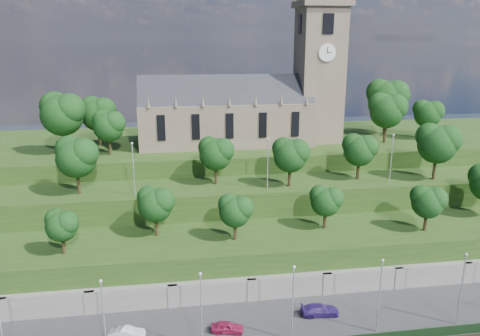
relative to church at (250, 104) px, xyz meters
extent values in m
cube|color=#2D2D30|center=(-0.79, -39.98, -21.52)|extent=(160.00, 12.00, 2.00)
cube|color=slate|center=(-0.79, -33.98, -20.02)|extent=(160.00, 2.00, 5.00)
cube|color=slate|center=(-35.79, -34.78, -20.02)|extent=(1.20, 0.60, 5.00)
cube|color=slate|center=(-25.79, -34.78, -20.02)|extent=(1.20, 0.60, 5.00)
cube|color=slate|center=(-15.79, -34.78, -20.02)|extent=(1.20, 0.60, 5.00)
cube|color=slate|center=(-5.79, -34.78, -20.02)|extent=(1.20, 0.60, 5.00)
cube|color=slate|center=(4.21, -34.78, -20.02)|extent=(1.20, 0.60, 5.00)
cube|color=slate|center=(14.21, -34.78, -20.02)|extent=(1.20, 0.60, 5.00)
cube|color=slate|center=(24.21, -34.78, -20.02)|extent=(1.20, 0.60, 5.00)
cube|color=#213C14|center=(-0.79, -27.98, -18.52)|extent=(160.00, 12.00, 8.00)
cube|color=#213C14|center=(-0.79, -16.98, -16.52)|extent=(160.00, 10.00, 12.00)
cube|color=#213C14|center=(-0.79, 4.02, -15.02)|extent=(160.00, 32.00, 15.00)
cube|color=brown|center=(-4.79, 0.02, -3.52)|extent=(32.00, 12.00, 8.00)
cube|color=#212328|center=(-4.79, 0.02, 0.48)|extent=(32.00, 10.18, 10.18)
cone|color=brown|center=(-18.79, -5.98, 1.38)|extent=(0.70, 0.70, 1.80)
cone|color=brown|center=(-14.12, -5.98, 1.38)|extent=(0.70, 0.70, 1.80)
cone|color=brown|center=(-9.46, -5.98, 1.38)|extent=(0.70, 0.70, 1.80)
cone|color=brown|center=(-4.79, -5.98, 1.38)|extent=(0.70, 0.70, 1.80)
cone|color=brown|center=(-0.12, -5.98, 1.38)|extent=(0.70, 0.70, 1.80)
cone|color=brown|center=(4.54, -5.98, 1.38)|extent=(0.70, 0.70, 1.80)
cone|color=brown|center=(9.21, -5.98, 1.38)|extent=(0.70, 0.70, 1.80)
cube|color=black|center=(-16.79, -6.06, -3.02)|extent=(1.40, 0.25, 4.50)
cube|color=black|center=(-10.79, -6.06, -3.02)|extent=(1.40, 0.25, 4.50)
cube|color=black|center=(-4.79, -6.06, -3.02)|extent=(1.40, 0.25, 4.50)
cube|color=black|center=(1.21, -6.06, -3.02)|extent=(1.40, 0.25, 4.50)
cube|color=black|center=(7.21, -6.06, -3.02)|extent=(1.40, 0.25, 4.50)
cube|color=brown|center=(13.21, 0.02, 4.98)|extent=(8.00, 8.00, 25.00)
cube|color=brown|center=(13.21, 0.02, 18.08)|extent=(9.20, 9.20, 1.20)
cube|color=black|center=(13.21, -4.06, 14.48)|extent=(2.00, 0.25, 3.50)
cube|color=black|center=(13.21, 4.10, 14.48)|extent=(2.00, 0.25, 3.50)
cube|color=black|center=(9.13, 0.02, 14.48)|extent=(0.25, 2.00, 3.50)
cube|color=black|center=(17.29, 0.02, 14.48)|extent=(0.25, 2.00, 3.50)
cylinder|color=white|center=(13.21, -4.10, 9.48)|extent=(3.20, 0.30, 3.20)
cylinder|color=white|center=(17.33, 0.02, 9.48)|extent=(0.30, 3.20, 3.20)
cube|color=black|center=(13.21, -4.28, 9.98)|extent=(0.12, 0.05, 1.10)
cube|color=black|center=(13.61, -4.28, 9.48)|extent=(0.80, 0.05, 0.12)
cylinder|color=black|center=(-29.25, -29.98, -13.25)|extent=(0.47, 0.47, 2.55)
sphere|color=black|center=(-29.25, -29.98, -10.79)|extent=(3.96, 3.96, 3.96)
sphere|color=black|center=(-28.46, -30.38, -10.19)|extent=(2.97, 2.97, 2.97)
sphere|color=black|center=(-29.95, -29.49, -9.99)|extent=(2.77, 2.77, 2.77)
cylinder|color=black|center=(-17.69, -25.98, -12.99)|extent=(0.50, 0.50, 3.06)
sphere|color=black|center=(-17.69, -25.98, -10.03)|extent=(4.76, 4.76, 4.76)
sphere|color=black|center=(-16.73, -26.46, -9.32)|extent=(3.57, 3.57, 3.57)
sphere|color=black|center=(-18.52, -25.39, -9.08)|extent=(3.33, 3.33, 3.33)
cylinder|color=black|center=(-7.09, -28.98, -13.14)|extent=(0.48, 0.48, 2.77)
sphere|color=black|center=(-7.09, -28.98, -10.46)|extent=(4.31, 4.31, 4.31)
sphere|color=black|center=(-6.23, -29.42, -9.82)|extent=(3.23, 3.23, 3.23)
sphere|color=black|center=(-7.84, -28.45, -9.60)|extent=(3.01, 3.01, 3.01)
cylinder|color=black|center=(6.24, -26.98, -13.15)|extent=(0.48, 0.48, 2.75)
sphere|color=black|center=(6.24, -26.98, -10.49)|extent=(4.28, 4.28, 4.28)
sphere|color=black|center=(7.10, -27.41, -9.85)|extent=(3.21, 3.21, 3.21)
sphere|color=black|center=(5.49, -26.45, -9.63)|extent=(2.99, 2.99, 2.99)
cylinder|color=black|center=(20.12, -29.98, -13.09)|extent=(0.49, 0.49, 2.87)
sphere|color=black|center=(20.12, -29.98, -10.31)|extent=(4.46, 4.46, 4.46)
sphere|color=black|center=(21.01, -30.43, -9.64)|extent=(3.35, 3.35, 3.35)
sphere|color=black|center=(19.34, -29.43, -9.42)|extent=(3.12, 3.12, 3.12)
cylinder|color=black|center=(-29.06, -17.98, -8.63)|extent=(0.53, 0.53, 3.78)
sphere|color=black|center=(-29.06, -17.98, -4.98)|extent=(5.87, 5.87, 5.87)
sphere|color=black|center=(-27.89, -18.57, -4.10)|extent=(4.40, 4.40, 4.40)
sphere|color=black|center=(-30.09, -17.25, -3.81)|extent=(4.11, 4.11, 4.11)
cylinder|color=black|center=(-8.34, -15.98, -8.87)|extent=(0.51, 0.51, 3.30)
sphere|color=black|center=(-8.34, -15.98, -5.68)|extent=(5.13, 5.13, 5.13)
sphere|color=black|center=(-7.31, -16.50, -4.91)|extent=(3.85, 3.85, 3.85)
sphere|color=black|center=(-9.24, -15.34, -4.65)|extent=(3.59, 3.59, 3.59)
cylinder|color=black|center=(2.96, -18.98, -8.85)|extent=(0.51, 0.51, 3.35)
sphere|color=black|center=(2.96, -18.98, -5.61)|extent=(5.20, 5.20, 5.20)
sphere|color=black|center=(4.00, -19.51, -4.83)|extent=(3.90, 3.90, 3.90)
sphere|color=black|center=(2.05, -18.33, -4.57)|extent=(3.64, 3.64, 3.64)
cylinder|color=black|center=(15.06, -16.98, -8.88)|extent=(0.51, 0.51, 3.28)
sphere|color=black|center=(15.06, -16.98, -5.71)|extent=(5.10, 5.10, 5.10)
sphere|color=black|center=(16.09, -17.50, -4.95)|extent=(3.83, 3.83, 3.83)
sphere|color=black|center=(14.17, -16.35, -4.69)|extent=(3.57, 3.57, 3.57)
cylinder|color=black|center=(27.44, -18.98, -8.51)|extent=(0.54, 0.54, 4.02)
sphere|color=black|center=(27.44, -18.98, -4.63)|extent=(6.25, 6.25, 6.25)
sphere|color=black|center=(28.69, -19.61, -3.69)|extent=(4.69, 4.69, 4.69)
sphere|color=black|center=(26.34, -18.20, -3.38)|extent=(4.38, 4.38, 4.38)
cylinder|color=black|center=(-33.51, -3.98, -5.21)|extent=(0.57, 0.57, 4.63)
sphere|color=black|center=(-33.51, -3.98, -0.73)|extent=(7.20, 7.20, 7.20)
sphere|color=black|center=(-32.07, -4.71, 0.35)|extent=(5.40, 5.40, 5.40)
sphere|color=black|center=(-34.77, -3.08, 0.71)|extent=(5.04, 5.04, 5.04)
cylinder|color=black|center=(-28.50, 2.02, -5.54)|extent=(0.54, 0.54, 3.96)
sphere|color=black|center=(-28.50, 2.02, -1.71)|extent=(6.16, 6.16, 6.16)
sphere|color=black|center=(-27.26, 1.40, -0.79)|extent=(4.62, 4.62, 4.62)
sphere|color=black|center=(-29.57, 2.79, -0.48)|extent=(4.31, 4.31, 4.31)
cylinder|color=black|center=(-25.67, -5.98, -5.85)|extent=(0.51, 0.51, 3.34)
sphere|color=black|center=(-25.67, -5.98, -2.63)|extent=(5.19, 5.19, 5.19)
sphere|color=black|center=(-24.64, -6.50, -1.85)|extent=(3.89, 3.89, 3.89)
sphere|color=black|center=(-26.58, -5.34, -1.59)|extent=(3.63, 3.63, 3.63)
cylinder|color=black|center=(25.65, -3.98, -5.46)|extent=(0.54, 0.54, 4.13)
sphere|color=black|center=(25.65, -3.98, -1.46)|extent=(6.43, 6.43, 6.43)
sphere|color=black|center=(26.93, -4.63, -0.50)|extent=(4.82, 4.82, 4.82)
sphere|color=black|center=(24.52, -3.18, -0.18)|extent=(4.50, 4.50, 4.50)
cylinder|color=black|center=(29.33, 4.02, -5.06)|extent=(0.58, 0.58, 4.93)
sphere|color=black|center=(29.33, 4.02, -0.29)|extent=(7.67, 7.67, 7.67)
sphere|color=black|center=(30.86, 3.25, 0.86)|extent=(5.75, 5.75, 5.75)
sphere|color=black|center=(27.99, 4.97, 1.24)|extent=(5.37, 5.37, 5.37)
cylinder|color=black|center=(35.27, -1.98, -5.83)|extent=(0.51, 0.51, 3.38)
sphere|color=black|center=(35.27, -1.98, -2.57)|extent=(5.25, 5.25, 5.25)
sphere|color=black|center=(36.33, -2.51, -1.78)|extent=(3.94, 3.94, 3.94)
sphere|color=black|center=(34.36, -1.33, -1.52)|extent=(3.68, 3.68, 3.68)
cylinder|color=#B2B2B7|center=(-32.79, -43.48, -16.09)|extent=(0.16, 0.16, 8.87)
cylinder|color=#B2B2B7|center=(-22.79, -43.48, -16.09)|extent=(0.16, 0.16, 8.87)
sphere|color=silver|center=(-22.79, -43.48, -11.54)|extent=(0.36, 0.36, 0.36)
cylinder|color=#B2B2B7|center=(-12.79, -43.48, -16.09)|extent=(0.16, 0.16, 8.87)
sphere|color=silver|center=(-12.79, -43.48, -11.54)|extent=(0.36, 0.36, 0.36)
cylinder|color=#B2B2B7|center=(-2.79, -43.48, -16.09)|extent=(0.16, 0.16, 8.87)
sphere|color=silver|center=(-2.79, -43.48, -11.54)|extent=(0.36, 0.36, 0.36)
cylinder|color=#B2B2B7|center=(7.21, -43.48, -16.09)|extent=(0.16, 0.16, 8.87)
sphere|color=silver|center=(7.21, -43.48, -11.54)|extent=(0.36, 0.36, 0.36)
cylinder|color=#B2B2B7|center=(17.21, -43.48, -16.09)|extent=(0.16, 0.16, 8.87)
sphere|color=silver|center=(17.21, -43.48, -11.54)|extent=(0.36, 0.36, 0.36)
cylinder|color=#B2B2B7|center=(-20.79, -19.98, -6.62)|extent=(0.16, 0.16, 7.80)
sphere|color=silver|center=(-20.79, -19.98, -2.60)|extent=(0.36, 0.36, 0.36)
cylinder|color=#B2B2B7|center=(-0.79, -19.98, -6.62)|extent=(0.16, 0.16, 7.80)
sphere|color=silver|center=(-0.79, -19.98, -2.60)|extent=(0.36, 0.36, 0.36)
cylinder|color=#B2B2B7|center=(19.21, -19.98, -6.62)|extent=(0.16, 0.16, 7.80)
sphere|color=silver|center=(19.21, -19.98, -2.60)|extent=(0.36, 0.36, 0.36)
imported|color=maroon|center=(-9.72, -40.97, -19.88)|extent=(3.98, 2.26, 1.28)
imported|color=silver|center=(-20.99, -40.45, -19.86)|extent=(4.21, 2.02, 1.33)
imported|color=navy|center=(1.84, -39.23, -19.84)|extent=(4.80, 2.18, 1.36)
camera|label=1|loc=(-15.27, -87.25, 11.99)|focal=35.00mm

